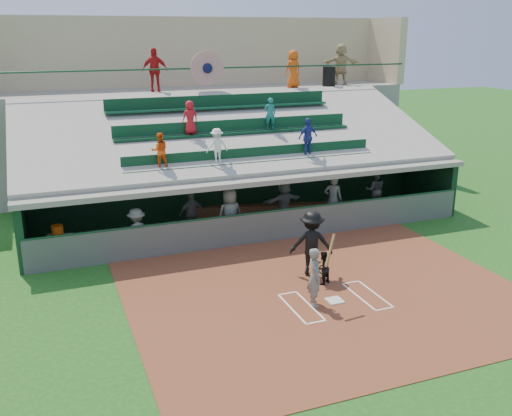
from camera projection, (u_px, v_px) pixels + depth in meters
name	position (u px, v px, depth m)	size (l,w,h in m)	color
ground	(335.00, 302.00, 15.70)	(100.00, 100.00, 0.00)	#1B4F16
dirt_slab	(326.00, 294.00, 16.14)	(11.00, 9.00, 0.02)	brown
home_plate	(335.00, 300.00, 15.69)	(0.43, 0.43, 0.03)	silver
batters_box_chalk	(335.00, 301.00, 15.69)	(2.65, 1.85, 0.01)	white
dugout_floor	(250.00, 226.00, 21.71)	(16.00, 3.50, 0.04)	gray
concourse_slab	(200.00, 138.00, 27.06)	(20.00, 3.00, 4.60)	gray
grandstand	(219.00, 150.00, 24.41)	(20.40, 10.40, 7.80)	#535953
batter_at_plate	(315.00, 276.00, 15.25)	(0.88, 0.75, 1.95)	#5A5D58
catcher	(323.00, 268.00, 16.63)	(0.49, 0.38, 1.00)	black
home_umpire	(312.00, 243.00, 17.16)	(1.30, 0.75, 2.01)	black
dugout_bench	(239.00, 211.00, 22.81)	(14.82, 0.44, 0.44)	brown
white_table	(60.00, 247.00, 18.53)	(0.84, 0.63, 0.74)	silver
water_cooler	(58.00, 231.00, 18.41)	(0.37, 0.37, 0.37)	#E6570D
dugout_player_a	(137.00, 232.00, 18.58)	(1.05, 0.61, 1.63)	#535651
dugout_player_b	(192.00, 213.00, 20.55)	(0.95, 0.39, 1.61)	#585A55
dugout_player_c	(230.00, 215.00, 19.92)	(0.93, 0.60, 1.90)	#4F524E
dugout_player_d	(284.00, 202.00, 21.59)	(1.64, 0.52, 1.77)	#62645F
dugout_player_e	(333.00, 200.00, 21.70)	(0.70, 0.46, 1.92)	#545752
dugout_player_f	(375.00, 190.00, 23.45)	(0.84, 0.65, 1.72)	#535651
trash_bin	(329.00, 76.00, 27.40)	(0.61, 0.61, 0.92)	black
concourse_staff_a	(155.00, 70.00, 24.66)	(1.09, 0.45, 1.86)	red
concourse_staff_b	(293.00, 69.00, 26.51)	(0.84, 0.54, 1.71)	#E04C0D
concourse_staff_c	(341.00, 64.00, 28.10)	(1.84, 0.58, 1.98)	tan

